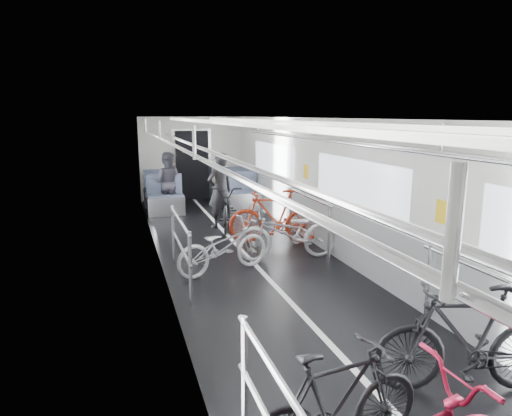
{
  "coord_description": "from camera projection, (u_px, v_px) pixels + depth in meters",
  "views": [
    {
      "loc": [
        -2.11,
        -6.31,
        2.46
      ],
      "look_at": [
        0.0,
        0.58,
        0.98
      ],
      "focal_mm": 32.0,
      "sensor_mm": 36.0,
      "label": 1
    }
  ],
  "objects": [
    {
      "name": "bike_right_far",
      "position": [
        274.0,
        217.0,
        8.77
      ],
      "size": [
        1.84,
        0.99,
        1.06
      ],
      "primitive_type": "imported",
      "rotation": [
        0.0,
        0.0,
        -1.87
      ],
      "color": "maroon",
      "rests_on": "floor"
    },
    {
      "name": "bike_right_near",
      "position": [
        468.0,
        339.0,
        4.04
      ],
      "size": [
        1.76,
        0.94,
        1.02
      ],
      "primitive_type": "imported",
      "rotation": [
        0.0,
        0.0,
        -1.86
      ],
      "color": "black",
      "rests_on": "floor"
    },
    {
      "name": "person_standing",
      "position": [
        220.0,
        190.0,
        10.0
      ],
      "size": [
        0.69,
        0.55,
        1.65
      ],
      "primitive_type": "imported",
      "rotation": [
        0.0,
        0.0,
        3.43
      ],
      "color": "black",
      "rests_on": "floor"
    },
    {
      "name": "person_seated",
      "position": [
        167.0,
        183.0,
        11.52
      ],
      "size": [
        0.88,
        0.77,
        1.54
      ],
      "primitive_type": "imported",
      "rotation": [
        0.0,
        0.0,
        2.86
      ],
      "color": "#2E2D35",
      "rests_on": "floor"
    },
    {
      "name": "bike_right_mid",
      "position": [
        288.0,
        233.0,
        7.81
      ],
      "size": [
        1.84,
        0.76,
        0.94
      ],
      "primitive_type": "imported",
      "rotation": [
        0.0,
        0.0,
        -1.65
      ],
      "color": "#A9A9AE",
      "rests_on": "floor"
    },
    {
      "name": "bike_left_mid",
      "position": [
        336.0,
        405.0,
        3.22
      ],
      "size": [
        1.52,
        0.61,
        0.89
      ],
      "primitive_type": "imported",
      "rotation": [
        0.0,
        0.0,
        1.71
      ],
      "color": "black",
      "rests_on": "floor"
    },
    {
      "name": "bike_aisle",
      "position": [
        227.0,
        206.0,
        10.01
      ],
      "size": [
        1.1,
        1.97,
        0.98
      ],
      "primitive_type": "imported",
      "rotation": [
        0.0,
        0.0,
        -0.26
      ],
      "color": "black",
      "rests_on": "floor"
    },
    {
      "name": "bike_left_far",
      "position": [
        223.0,
        247.0,
        7.17
      ],
      "size": [
        1.7,
        1.02,
        0.84
      ],
      "primitive_type": "imported",
      "rotation": [
        0.0,
        0.0,
        1.88
      ],
      "color": "silver",
      "rests_on": "floor"
    },
    {
      "name": "car_shell",
      "position": [
        237.0,
        188.0,
        8.45
      ],
      "size": [
        3.02,
        14.01,
        2.41
      ],
      "color": "black",
      "rests_on": "ground"
    }
  ]
}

